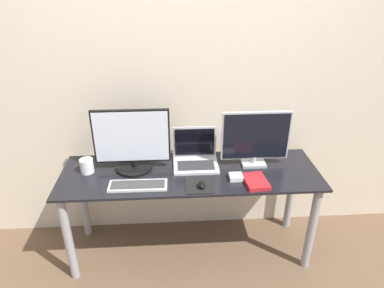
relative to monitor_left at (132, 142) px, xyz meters
name	(u,v)px	position (x,y,z in m)	size (l,w,h in m)	color
ground_plane	(193,277)	(0.40, -0.36, -0.92)	(12.00, 12.00, 0.00)	brown
wall_back	(187,83)	(0.40, 0.28, 0.33)	(7.00, 0.05, 2.50)	beige
desk	(190,188)	(0.40, -0.07, -0.34)	(1.81, 0.57, 0.72)	black
monitor_left	(132,142)	(0.00, 0.00, 0.00)	(0.53, 0.26, 0.45)	black
monitor_right	(256,138)	(0.86, 0.00, 0.00)	(0.48, 0.12, 0.41)	#B2B2B7
laptop	(195,155)	(0.44, 0.05, -0.15)	(0.32, 0.25, 0.26)	silver
keyboard	(138,185)	(0.04, -0.24, -0.20)	(0.38, 0.13, 0.02)	silver
mousepad	(199,186)	(0.45, -0.25, -0.21)	(0.18, 0.19, 0.00)	black
mouse	(202,185)	(0.46, -0.28, -0.19)	(0.05, 0.07, 0.04)	black
book	(256,182)	(0.82, -0.25, -0.19)	(0.16, 0.21, 0.03)	red
mug	(87,166)	(-0.32, -0.03, -0.16)	(0.09, 0.09, 0.10)	white
power_brick	(236,177)	(0.70, -0.19, -0.19)	(0.09, 0.08, 0.03)	white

